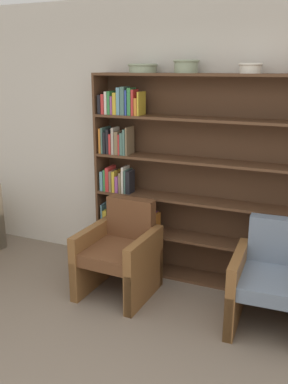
{
  "coord_description": "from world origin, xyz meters",
  "views": [
    {
      "loc": [
        1.0,
        -1.65,
        2.09
      ],
      "look_at": [
        -0.58,
        1.93,
        0.95
      ],
      "focal_mm": 40.0,
      "sensor_mm": 36.0,
      "label": 1
    }
  ],
  "objects_px": {
    "bowl_stoneware": "(250,67)",
    "armchair_cushioned": "(273,282)",
    "bowl_slate": "(143,68)",
    "armchair_leather": "(120,253)",
    "bookshelf": "(188,184)",
    "bowl_terracotta": "(186,66)"
  },
  "relations": [
    {
      "from": "bowl_stoneware",
      "to": "armchair_cushioned",
      "type": "xyz_separation_m",
      "value": [
        0.4,
        -0.55,
        -1.69
      ]
    },
    {
      "from": "bowl_slate",
      "to": "armchair_leather",
      "type": "xyz_separation_m",
      "value": [
        0.01,
        -0.55,
        -1.69
      ]
    },
    {
      "from": "armchair_leather",
      "to": "bookshelf",
      "type": "bearing_deg",
      "value": -127.57
    },
    {
      "from": "armchair_cushioned",
      "to": "bookshelf",
      "type": "bearing_deg",
      "value": -34.22
    },
    {
      "from": "bookshelf",
      "to": "armchair_leather",
      "type": "bearing_deg",
      "value": -129.61
    },
    {
      "from": "bookshelf",
      "to": "armchair_cushioned",
      "type": "relative_size",
      "value": 2.72
    },
    {
      "from": "bookshelf",
      "to": "bowl_terracotta",
      "type": "relative_size",
      "value": 9.91
    },
    {
      "from": "bookshelf",
      "to": "bowl_stoneware",
      "type": "bearing_deg",
      "value": -2.11
    },
    {
      "from": "bowl_slate",
      "to": "armchair_leather",
      "type": "distance_m",
      "value": 1.78
    },
    {
      "from": "bookshelf",
      "to": "bowl_slate",
      "type": "xyz_separation_m",
      "value": [
        -0.48,
        -0.02,
        1.1
      ]
    },
    {
      "from": "bowl_terracotta",
      "to": "armchair_cushioned",
      "type": "bearing_deg",
      "value": -29.4
    },
    {
      "from": "bowl_slate",
      "to": "bowl_stoneware",
      "type": "height_order",
      "value": "bowl_stoneware"
    },
    {
      "from": "bowl_stoneware",
      "to": "armchair_leather",
      "type": "distance_m",
      "value": 2.04
    },
    {
      "from": "bookshelf",
      "to": "armchair_leather",
      "type": "relative_size",
      "value": 2.72
    },
    {
      "from": "bowl_slate",
      "to": "bowl_terracotta",
      "type": "xyz_separation_m",
      "value": [
        0.43,
        0.0,
        0.02
      ]
    },
    {
      "from": "bowl_terracotta",
      "to": "bowl_stoneware",
      "type": "distance_m",
      "value": 0.58
    },
    {
      "from": "bowl_terracotta",
      "to": "bowl_slate",
      "type": "bearing_deg",
      "value": 180.0
    },
    {
      "from": "bowl_stoneware",
      "to": "bowl_terracotta",
      "type": "bearing_deg",
      "value": 180.0
    },
    {
      "from": "bookshelf",
      "to": "bowl_slate",
      "type": "distance_m",
      "value": 1.2
    },
    {
      "from": "armchair_cushioned",
      "to": "bowl_stoneware",
      "type": "bearing_deg",
      "value": -56.92
    },
    {
      "from": "armchair_cushioned",
      "to": "bowl_slate",
      "type": "bearing_deg",
      "value": -24.04
    },
    {
      "from": "bookshelf",
      "to": "bowl_stoneware",
      "type": "height_order",
      "value": "bowl_stoneware"
    }
  ]
}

